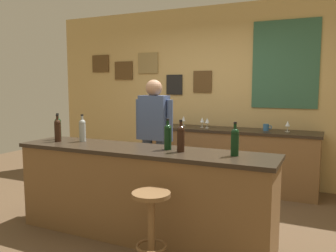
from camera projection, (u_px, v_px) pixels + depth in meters
ground_plane at (159, 222)px, 3.95m from camera, size 10.00×10.00×0.00m
back_wall at (215, 93)px, 5.60m from camera, size 6.00×0.09×2.80m
bar_counter at (141, 193)px, 3.53m from camera, size 2.71×0.60×0.92m
side_counter at (232, 159)px, 5.21m from camera, size 2.49×0.56×0.90m
bartender at (154, 133)px, 4.44m from camera, size 0.52×0.21×1.62m
bar_stool at (151, 218)px, 2.86m from camera, size 0.32×0.32×0.68m
wine_bottle_a at (58, 128)px, 4.04m from camera, size 0.07×0.07×0.31m
wine_bottle_b at (58, 130)px, 3.88m from camera, size 0.07×0.07×0.31m
wine_bottle_c at (82, 129)px, 3.90m from camera, size 0.07×0.07×0.31m
wine_bottle_d at (168, 136)px, 3.40m from camera, size 0.07×0.07×0.31m
wine_bottle_e at (181, 138)px, 3.28m from camera, size 0.07×0.07×0.31m
wine_bottle_f at (235, 141)px, 3.10m from camera, size 0.07×0.07×0.31m
wine_glass_a at (184, 119)px, 5.56m from camera, size 0.07×0.07×0.16m
wine_glass_b at (202, 120)px, 5.36m from camera, size 0.07×0.07×0.16m
wine_glass_c at (207, 121)px, 5.26m from camera, size 0.07×0.07×0.16m
wine_glass_d at (288, 124)px, 4.84m from camera, size 0.07×0.07×0.16m
coffee_mug at (266, 127)px, 4.98m from camera, size 0.13×0.08×0.09m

